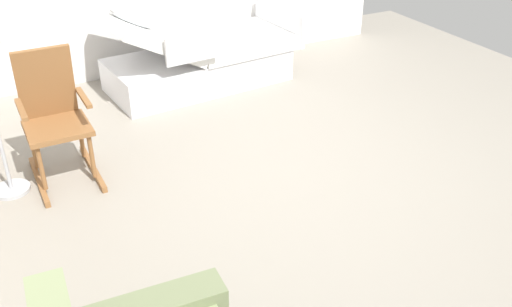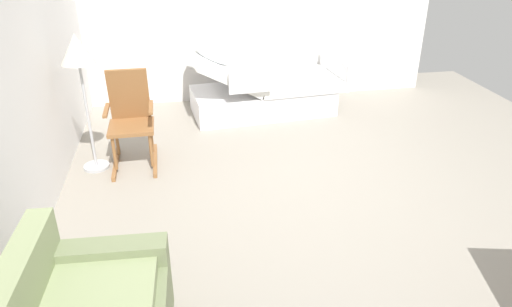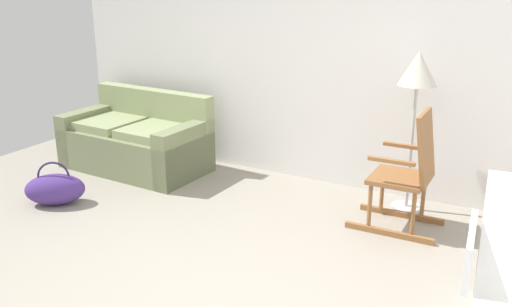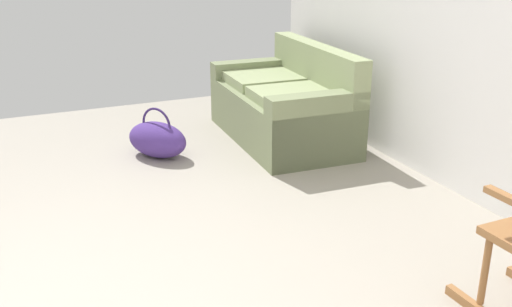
{
  "view_description": "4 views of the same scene",
  "coord_description": "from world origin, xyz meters",
  "px_view_note": "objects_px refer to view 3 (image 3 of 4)",
  "views": [
    {
      "loc": [
        -3.21,
        2.19,
        2.48
      ],
      "look_at": [
        -0.3,
        0.7,
        0.61
      ],
      "focal_mm": 39.98,
      "sensor_mm": 36.0,
      "label": 1
    },
    {
      "loc": [
        -3.84,
        1.25,
        2.48
      ],
      "look_at": [
        -0.22,
        0.61,
        0.64
      ],
      "focal_mm": 33.04,
      "sensor_mm": 36.0,
      "label": 2
    },
    {
      "loc": [
        2.09,
        -2.75,
        2.14
      ],
      "look_at": [
        0.15,
        0.79,
        0.82
      ],
      "focal_mm": 39.31,
      "sensor_mm": 36.0,
      "label": 3
    },
    {
      "loc": [
        2.66,
        -0.45,
        1.77
      ],
      "look_at": [
        0.09,
        0.69,
        0.73
      ],
      "focal_mm": 41.42,
      "sensor_mm": 36.0,
      "label": 4
    }
  ],
  "objects_px": {
    "rocking_chair": "(408,174)",
    "duffel_bag": "(55,189)",
    "floor_lamp": "(417,80)",
    "couch": "(137,142)"
  },
  "relations": [
    {
      "from": "rocking_chair",
      "to": "floor_lamp",
      "type": "relative_size",
      "value": 0.71
    },
    {
      "from": "rocking_chair",
      "to": "couch",
      "type": "bearing_deg",
      "value": 177.95
    },
    {
      "from": "rocking_chair",
      "to": "floor_lamp",
      "type": "xyz_separation_m",
      "value": [
        -0.09,
        0.42,
        0.72
      ]
    },
    {
      "from": "rocking_chair",
      "to": "duffel_bag",
      "type": "distance_m",
      "value": 3.27
    },
    {
      "from": "couch",
      "to": "rocking_chair",
      "type": "distance_m",
      "value": 3.07
    },
    {
      "from": "floor_lamp",
      "to": "duffel_bag",
      "type": "relative_size",
      "value": 2.31
    },
    {
      "from": "rocking_chair",
      "to": "duffel_bag",
      "type": "relative_size",
      "value": 1.63
    },
    {
      "from": "rocking_chair",
      "to": "floor_lamp",
      "type": "distance_m",
      "value": 0.84
    },
    {
      "from": "floor_lamp",
      "to": "duffel_bag",
      "type": "height_order",
      "value": "floor_lamp"
    },
    {
      "from": "rocking_chair",
      "to": "floor_lamp",
      "type": "bearing_deg",
      "value": 101.9
    }
  ]
}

